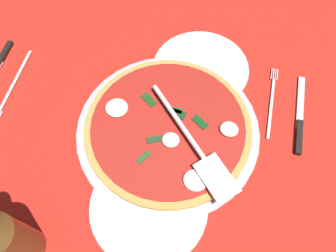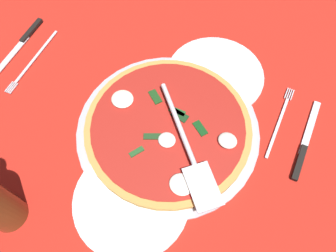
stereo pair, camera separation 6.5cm
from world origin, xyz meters
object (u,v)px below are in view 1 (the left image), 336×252
Objects in this scene: pizza_server at (193,143)px; place_setting_near at (4,78)px; place_setting_far at (286,112)px; dinner_plate_left at (201,68)px; pizza at (168,127)px; dinner_plate_right at (149,206)px; beer_bottle at (4,239)px.

pizza_server is 46.43cm from place_setting_near.
place_setting_far is at bearing 83.14° from pizza_server.
pizza is at bearing -7.78° from dinner_plate_left.
place_setting_near is (16.11, -42.52, -0.13)cm from dinner_plate_left.
dinner_plate_right is at bearing -67.00° from pizza_server.
dinner_plate_left is 1.10× the size of place_setting_far.
place_setting_far is (6.11, 20.57, -0.14)cm from dinner_plate_left.
dinner_plate_left is at bearing 104.27° from place_setting_near.
dinner_plate_right is 1.03× the size of place_setting_near.
place_setting_far reaches higher than dinner_plate_left.
pizza_server reaches higher than dinner_plate_right.
place_setting_far reaches higher than dinner_plate_right.
pizza_server is 1.11× the size of place_setting_far.
dinner_plate_left is at bearing 172.22° from pizza.
beer_bottle is (26.49, -22.62, 5.27)cm from pizza_server.
pizza_server is 22.83cm from place_setting_far.
pizza is at bearing -164.67° from pizza_server.
beer_bottle is (41.24, -39.67, 8.90)cm from place_setting_far.
place_setting_near is 63.88cm from place_setting_far.
dinner_plate_right is 0.97× the size of pizza_server.
beer_bottle is at bearing -21.96° from dinner_plate_left.
beer_bottle reaches higher than place_setting_near.
place_setting_near is (-1.72, -40.08, -1.37)cm from pizza.
beer_bottle is (29.52, -16.66, 7.52)cm from pizza.
beer_bottle reaches higher than dinner_plate_right.
dinner_plate_left is at bearing 69.79° from place_setting_far.
place_setting_far is at bearing 117.00° from pizza.
dinner_plate_left is 1.05× the size of place_setting_near.
pizza is 1.63× the size of place_setting_near.
pizza_server is at bearing 63.06° from pizza.
pizza_server is at bearing 9.59° from dinner_plate_left.
place_setting_far is (-14.75, 17.04, -3.63)cm from pizza_server.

